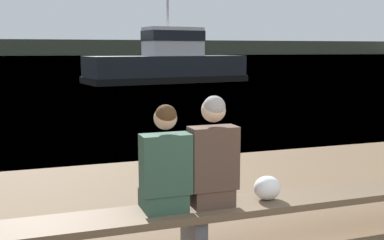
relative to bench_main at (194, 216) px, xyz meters
name	(u,v)px	position (x,y,z in m)	size (l,w,h in m)	color
water_surface	(31,56)	(0.47, 123.82, -0.36)	(240.00, 240.00, 0.00)	#5684A3
far_shoreline	(29,48)	(0.47, 142.68, 1.88)	(600.00, 12.00, 4.48)	#424738
bench_main	(194,216)	(0.00, 0.00, 0.00)	(6.83, 0.51, 0.44)	brown
person_left	(165,166)	(-0.27, 0.00, 0.49)	(0.44, 0.40, 0.98)	#2D4C3D
person_right	(212,158)	(0.18, 0.00, 0.54)	(0.44, 0.41, 1.04)	#4C382D
shopping_bag	(267,188)	(0.76, 0.00, 0.19)	(0.27, 0.23, 0.23)	white
tugboat_red	(167,65)	(6.37, 22.49, 0.62)	(9.54, 4.47, 6.13)	black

